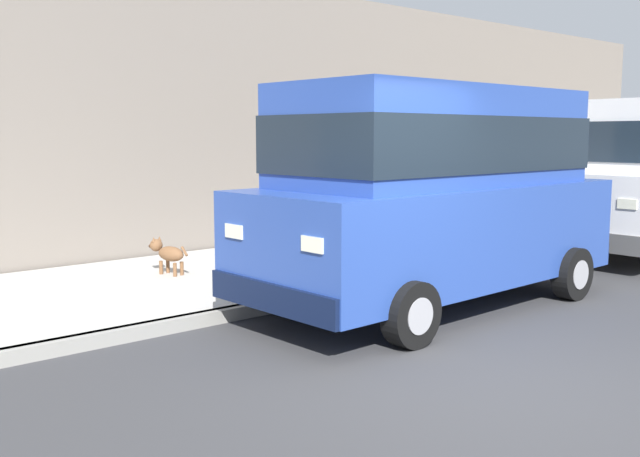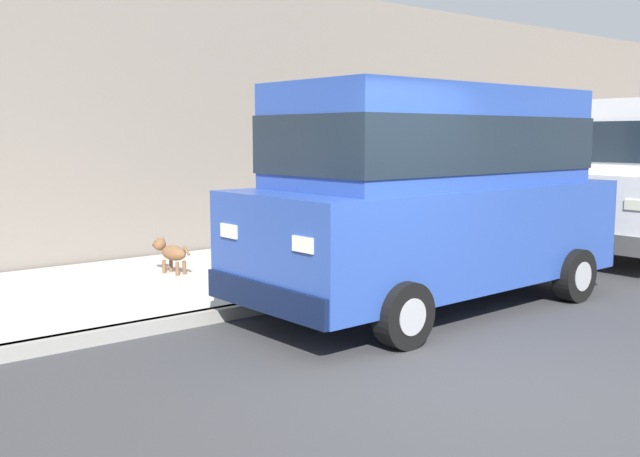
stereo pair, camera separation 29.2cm
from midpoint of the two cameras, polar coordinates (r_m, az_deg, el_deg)
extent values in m
plane|color=#38383A|center=(6.00, 13.14, -12.16)|extent=(80.00, 80.00, 0.00)
cube|color=gray|center=(8.18, -5.43, -6.20)|extent=(0.16, 64.00, 0.14)
cube|color=#B7B5AD|center=(9.67, -11.68, -4.20)|extent=(3.60, 64.00, 0.14)
cube|color=#28479E|center=(8.46, 7.99, -0.27)|extent=(1.99, 4.84, 1.10)
cube|color=#28479E|center=(8.39, 8.12, 7.20)|extent=(1.75, 3.83, 1.10)
cube|color=#19232D|center=(8.39, 8.11, 6.64)|extent=(1.78, 3.87, 0.61)
cube|color=#0E1837|center=(6.92, -4.71, -5.39)|extent=(1.87, 0.24, 0.28)
cube|color=#0E1837|center=(10.42, 16.27, -1.34)|extent=(1.87, 0.24, 0.28)
cylinder|color=black|center=(6.84, 6.00, -6.75)|extent=(0.23, 0.64, 0.64)
cylinder|color=#9E9EA3|center=(6.84, 6.00, -6.75)|extent=(0.25, 0.36, 0.35)
cylinder|color=black|center=(8.20, -3.96, -4.36)|extent=(0.23, 0.64, 0.64)
cylinder|color=#9E9EA3|center=(8.20, -3.96, -4.36)|extent=(0.25, 0.36, 0.35)
cylinder|color=black|center=(9.23, 18.45, -3.40)|extent=(0.23, 0.64, 0.64)
cylinder|color=#9E9EA3|center=(9.23, 18.45, -3.40)|extent=(0.25, 0.36, 0.35)
cylinder|color=black|center=(10.28, 9.19, -2.04)|extent=(0.23, 0.64, 0.64)
cylinder|color=#9E9EA3|center=(10.28, 9.19, -2.04)|extent=(0.25, 0.36, 0.35)
cube|color=#EAEACC|center=(6.34, -1.74, -1.25)|extent=(0.28, 0.09, 0.14)
cube|color=#EAEACC|center=(7.27, -7.78, -0.20)|extent=(0.28, 0.09, 0.14)
cube|color=#505050|center=(11.23, 19.73, -0.85)|extent=(1.87, 0.24, 0.28)
cylinder|color=black|center=(12.47, 17.97, -0.65)|extent=(0.23, 0.64, 0.64)
cylinder|color=#9E9EA3|center=(12.47, 17.97, -0.65)|extent=(0.25, 0.36, 0.35)
cube|color=#EAEACC|center=(10.86, 22.46, 1.80)|extent=(0.28, 0.09, 0.14)
cube|color=#EAEACC|center=(11.45, 17.25, 2.29)|extent=(0.28, 0.09, 0.14)
ellipsoid|color=brown|center=(9.81, -12.53, -1.97)|extent=(0.47, 0.29, 0.20)
cylinder|color=brown|center=(9.91, -13.28, -3.02)|extent=(0.05, 0.05, 0.18)
cylinder|color=brown|center=(9.99, -12.75, -2.92)|extent=(0.05, 0.05, 0.18)
cylinder|color=brown|center=(9.71, -12.24, -3.21)|extent=(0.05, 0.05, 0.18)
cylinder|color=brown|center=(9.78, -11.71, -3.11)|extent=(0.05, 0.05, 0.18)
sphere|color=brown|center=(10.02, -13.63, -1.29)|extent=(0.17, 0.17, 0.17)
ellipsoid|color=#432C1C|center=(10.09, -13.95, -1.36)|extent=(0.12, 0.09, 0.06)
cone|color=brown|center=(9.97, -13.83, -0.85)|extent=(0.06, 0.06, 0.07)
cone|color=brown|center=(10.03, -13.39, -0.79)|extent=(0.06, 0.06, 0.07)
cylinder|color=brown|center=(9.61, -11.53, -1.78)|extent=(0.12, 0.06, 0.13)
cylinder|color=gold|center=(10.24, 5.45, -2.86)|extent=(0.24, 0.24, 0.06)
cylinder|color=gold|center=(10.19, 5.48, -1.18)|extent=(0.17, 0.17, 0.55)
sphere|color=gold|center=(10.15, 5.50, 0.58)|extent=(0.15, 0.15, 0.15)
cylinder|color=gold|center=(10.27, 4.99, -0.95)|extent=(0.10, 0.07, 0.07)
cylinder|color=gold|center=(10.10, 5.97, -1.10)|extent=(0.10, 0.07, 0.07)
cube|color=slate|center=(14.37, 2.75, 8.46)|extent=(0.50, 20.00, 4.51)
camera|label=1|loc=(0.15, -90.95, -0.12)|focal=40.50mm
camera|label=2|loc=(0.15, 89.05, 0.12)|focal=40.50mm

